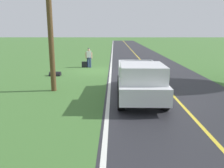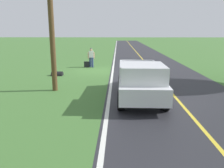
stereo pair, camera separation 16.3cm
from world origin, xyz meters
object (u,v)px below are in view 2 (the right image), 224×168
(suitcase_carried, at_px, (87,64))
(pickup_truck_passing, at_px, (141,80))
(utility_pole_roadside, at_px, (51,17))
(hitchhiker_walking, at_px, (91,56))

(suitcase_carried, bearing_deg, pickup_truck_passing, 20.42)
(pickup_truck_passing, height_order, utility_pole_roadside, utility_pole_roadside)
(hitchhiker_walking, xyz_separation_m, suitcase_carried, (0.42, 0.09, -0.72))
(suitcase_carried, distance_m, pickup_truck_passing, 10.63)
(hitchhiker_walking, xyz_separation_m, utility_pole_roadside, (1.07, 8.31, 2.94))
(suitcase_carried, height_order, pickup_truck_passing, pickup_truck_passing)
(hitchhiker_walking, distance_m, pickup_truck_passing, 10.55)
(hitchhiker_walking, relative_size, pickup_truck_passing, 0.32)
(pickup_truck_passing, bearing_deg, suitcase_carried, -68.53)
(hitchhiker_walking, height_order, pickup_truck_passing, pickup_truck_passing)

